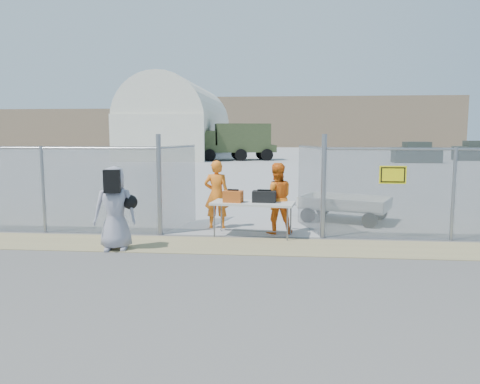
# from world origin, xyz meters

# --- Properties ---
(ground) EXTENTS (160.00, 160.00, 0.00)m
(ground) POSITION_xyz_m (0.00, 0.00, 0.00)
(ground) COLOR #464343
(tarmac_inside) EXTENTS (160.00, 80.00, 0.01)m
(tarmac_inside) POSITION_xyz_m (0.00, 42.00, 0.01)
(tarmac_inside) COLOR #9A9A9A
(tarmac_inside) RESTS_ON ground
(dirt_strip) EXTENTS (44.00, 1.60, 0.01)m
(dirt_strip) POSITION_xyz_m (0.00, 1.00, 0.01)
(dirt_strip) COLOR #9A8D5F
(dirt_strip) RESTS_ON ground
(distant_hills) EXTENTS (140.00, 6.00, 9.00)m
(distant_hills) POSITION_xyz_m (5.00, 78.00, 4.50)
(distant_hills) COLOR #7F684F
(distant_hills) RESTS_ON ground
(chain_link_fence) EXTENTS (40.00, 0.20, 2.20)m
(chain_link_fence) POSITION_xyz_m (0.00, 2.00, 1.10)
(chain_link_fence) COLOR gray
(chain_link_fence) RESTS_ON ground
(quonset_hangar) EXTENTS (9.00, 18.00, 8.00)m
(quonset_hangar) POSITION_xyz_m (-10.00, 40.00, 4.00)
(quonset_hangar) COLOR silver
(quonset_hangar) RESTS_ON ground
(folding_table) EXTENTS (2.09, 1.09, 0.85)m
(folding_table) POSITION_xyz_m (0.31, 2.05, 0.43)
(folding_table) COLOR silver
(folding_table) RESTS_ON ground
(orange_bag) EXTENTS (0.49, 0.37, 0.28)m
(orange_bag) POSITION_xyz_m (-0.17, 1.98, 0.99)
(orange_bag) COLOR #C5551A
(orange_bag) RESTS_ON folding_table
(black_duffel) EXTENTS (0.59, 0.37, 0.27)m
(black_duffel) POSITION_xyz_m (0.59, 2.06, 0.99)
(black_duffel) COLOR black
(black_duffel) RESTS_ON folding_table
(security_worker_left) EXTENTS (0.67, 0.44, 1.81)m
(security_worker_left) POSITION_xyz_m (-0.71, 2.94, 0.91)
(security_worker_left) COLOR orange
(security_worker_left) RESTS_ON ground
(security_worker_right) EXTENTS (0.97, 0.81, 1.79)m
(security_worker_right) POSITION_xyz_m (0.87, 2.45, 0.89)
(security_worker_right) COLOR orange
(security_worker_right) RESTS_ON ground
(visitor) EXTENTS (0.98, 0.73, 1.82)m
(visitor) POSITION_xyz_m (-2.56, 0.43, 0.91)
(visitor) COLOR #918F9E
(visitor) RESTS_ON ground
(utility_trailer) EXTENTS (3.53, 2.69, 0.76)m
(utility_trailer) POSITION_xyz_m (2.81, 4.26, 0.38)
(utility_trailer) COLOR silver
(utility_trailer) RESTS_ON ground
(military_truck) EXTENTS (7.53, 4.18, 3.40)m
(military_truck) POSITION_xyz_m (-3.33, 34.45, 1.70)
(military_truck) COLOR #3C4927
(military_truck) RESTS_ON ground
(parked_vehicle_near) EXTENTS (3.91, 1.84, 1.75)m
(parked_vehicle_near) POSITION_xyz_m (12.36, 32.03, 0.88)
(parked_vehicle_near) COLOR #2C332D
(parked_vehicle_near) RESTS_ON ground
(parked_vehicle_mid) EXTENTS (3.98, 1.84, 1.79)m
(parked_vehicle_mid) POSITION_xyz_m (18.81, 35.83, 0.89)
(parked_vehicle_mid) COLOR #2C332D
(parked_vehicle_mid) RESTS_ON ground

